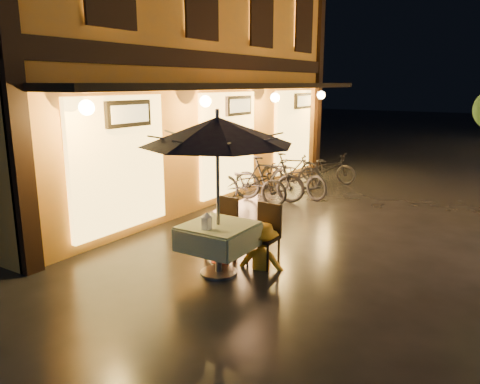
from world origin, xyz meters
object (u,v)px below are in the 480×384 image
Objects in this scene: patio_umbrella at (217,131)px; person_orange at (220,218)px; cafe_table at (218,237)px; person_yellow at (262,224)px; table_lantern at (207,220)px; bicycle_0 at (250,183)px.

patio_umbrella is 1.78× the size of person_orange.
person_yellow reaches higher than cafe_table.
patio_umbrella is 9.84× the size of table_lantern.
cafe_table is 0.72m from person_yellow.
bicycle_0 is (-1.80, 4.18, -0.43)m from table_lantern.
person_orange reaches higher than table_lantern.
table_lantern is 0.91m from person_orange.
person_yellow is (0.42, 0.87, -0.22)m from table_lantern.
cafe_table is 0.72× the size of person_orange.
person_yellow is (0.42, 0.58, 0.12)m from cafe_table.
table_lantern reaches higher than cafe_table.
patio_umbrella is 4.60m from bicycle_0.
bicycle_0 is (-1.47, 3.36, -0.20)m from person_orange.
cafe_table is at bearing 39.59° from person_yellow.
person_orange is at bearing 121.90° from cafe_table.
cafe_table is at bearing 113.72° from person_orange.
table_lantern is at bearing -90.00° from patio_umbrella.
bicycle_0 is at bearing 113.34° from table_lantern.
person_yellow is at bearing 64.30° from table_lantern.
cafe_table is 3.96× the size of table_lantern.
person_orange is at bearing -11.05° from person_yellow.
table_lantern is 0.18× the size of person_orange.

